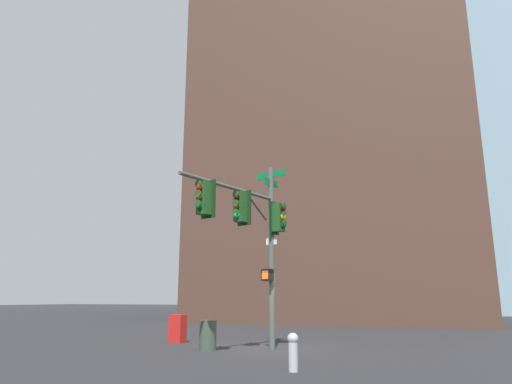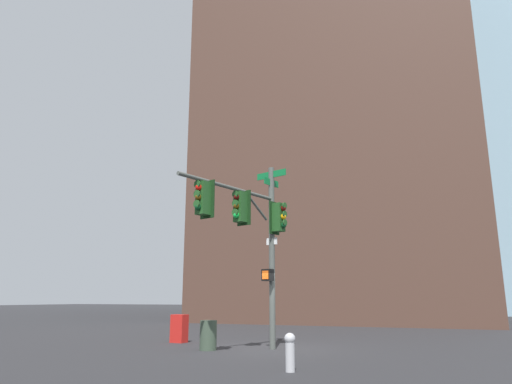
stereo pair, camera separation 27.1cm
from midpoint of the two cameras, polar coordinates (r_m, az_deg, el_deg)
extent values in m
plane|color=#262628|center=(16.52, 2.23, -18.77)|extent=(200.00, 200.00, 0.00)
cylinder|color=#4C514C|center=(16.28, 2.46, -7.74)|extent=(0.21, 0.21, 6.30)
cylinder|color=#4C514C|center=(14.86, -2.69, 0.54)|extent=(4.35, 1.38, 0.12)
cylinder|color=#4C514C|center=(15.85, 0.69, -2.00)|extent=(1.02, 0.37, 0.75)
cube|color=#0F6B33|center=(16.79, 2.36, 2.16)|extent=(0.39, 1.23, 0.24)
cube|color=#0F6B33|center=(16.72, 2.37, 1.17)|extent=(0.82, 0.27, 0.24)
cube|color=white|center=(16.33, 2.44, -6.10)|extent=(0.16, 0.44, 0.24)
cube|color=#1E4C1E|center=(15.12, -1.43, -1.88)|extent=(0.42, 0.42, 1.00)
cube|color=black|center=(15.27, -0.98, -1.99)|extent=(0.19, 0.53, 1.16)
sphere|color=#470A07|center=(15.03, -1.92, -0.64)|extent=(0.20, 0.20, 0.20)
cylinder|color=#1E4C1E|center=(15.00, -2.08, -0.26)|extent=(0.10, 0.23, 0.23)
sphere|color=#4C330A|center=(14.97, -1.93, -1.76)|extent=(0.20, 0.20, 0.20)
cylinder|color=#1E4C1E|center=(14.94, -2.09, -1.39)|extent=(0.10, 0.23, 0.23)
sphere|color=green|center=(14.91, -1.94, -2.89)|extent=(0.20, 0.20, 0.20)
cylinder|color=#1E4C1E|center=(14.88, -2.10, -2.52)|extent=(0.10, 0.23, 0.23)
cube|color=#1E4C1E|center=(13.86, -5.99, -0.79)|extent=(0.42, 0.42, 1.00)
cube|color=black|center=(14.00, -5.45, -0.92)|extent=(0.19, 0.53, 1.16)
sphere|color=red|center=(13.79, -6.56, 0.57)|extent=(0.20, 0.20, 0.20)
cylinder|color=#1E4C1E|center=(13.76, -6.74, 0.99)|extent=(0.10, 0.23, 0.23)
sphere|color=#4C330A|center=(13.72, -6.59, -0.64)|extent=(0.20, 0.20, 0.20)
cylinder|color=#1E4C1E|center=(13.69, -6.77, -0.23)|extent=(0.10, 0.23, 0.23)
sphere|color=#0A3819|center=(13.66, -6.62, -1.87)|extent=(0.20, 0.20, 0.20)
cylinder|color=#1E4C1E|center=(13.63, -6.80, -1.46)|extent=(0.10, 0.23, 0.23)
cube|color=#1E4C1E|center=(16.27, 3.28, -3.16)|extent=(0.42, 0.42, 1.00)
cube|color=black|center=(16.38, 2.74, -3.23)|extent=(0.53, 0.19, 1.16)
sphere|color=#470A07|center=(16.21, 3.86, -2.04)|extent=(0.20, 0.20, 0.20)
cylinder|color=#1E4C1E|center=(16.19, 4.05, -1.70)|extent=(0.23, 0.10, 0.23)
sphere|color=#F29E0C|center=(16.16, 3.88, -3.08)|extent=(0.20, 0.20, 0.20)
cylinder|color=#1E4C1E|center=(16.14, 4.06, -2.74)|extent=(0.23, 0.10, 0.23)
sphere|color=#0A3819|center=(16.11, 3.89, -4.13)|extent=(0.20, 0.20, 0.20)
cylinder|color=#1E4C1E|center=(16.09, 4.08, -3.79)|extent=(0.23, 0.10, 0.23)
cube|color=black|center=(16.02, 1.95, -10.21)|extent=(0.34, 0.42, 0.40)
cube|color=#EA5914|center=(15.91, 1.65, -10.20)|extent=(0.09, 0.25, 0.28)
cylinder|color=#B2B2B7|center=(11.43, 4.95, -19.67)|extent=(0.22, 0.22, 0.65)
sphere|color=#B2B2B7|center=(11.39, 4.91, -17.59)|extent=(0.26, 0.26, 0.26)
cylinder|color=#B2B2B7|center=(11.58, 5.20, -19.42)|extent=(0.10, 0.09, 0.09)
cylinder|color=#384738|center=(16.02, -5.42, -17.20)|extent=(0.56, 0.56, 0.95)
cube|color=red|center=(18.88, -9.04, -16.31)|extent=(0.49, 0.60, 1.05)
cube|color=#4C3328|center=(46.22, 11.58, 10.55)|extent=(25.67, 20.27, 39.86)
cube|color=brown|center=(60.42, 13.56, 9.31)|extent=(18.33, 16.64, 48.48)
cube|color=#8CB2C6|center=(70.10, 22.91, 10.28)|extent=(28.15, 27.77, 56.31)
camera|label=1|loc=(0.14, -89.51, -0.11)|focal=32.39mm
camera|label=2|loc=(0.14, 90.49, 0.11)|focal=32.39mm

